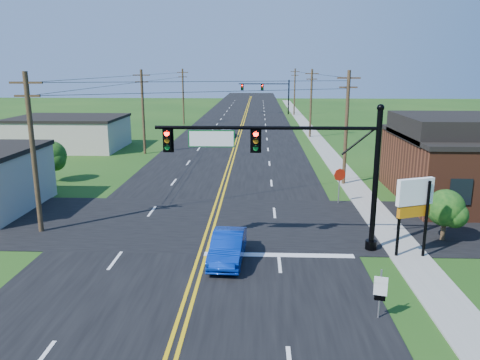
{
  "coord_description": "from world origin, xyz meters",
  "views": [
    {
      "loc": [
        2.96,
        -14.94,
        9.19
      ],
      "look_at": [
        1.94,
        10.0,
        3.17
      ],
      "focal_mm": 35.0,
      "sensor_mm": 36.0,
      "label": 1
    }
  ],
  "objects_px": {
    "signal_mast_far": "(267,91)",
    "signal_mast_main": "(286,159)",
    "blue_car": "(228,248)",
    "stop_sign": "(340,178)",
    "route_sign": "(380,291)"
  },
  "relations": [
    {
      "from": "route_sign",
      "to": "signal_mast_main",
      "type": "bearing_deg",
      "value": 128.78
    },
    {
      "from": "signal_mast_main",
      "to": "signal_mast_far",
      "type": "bearing_deg",
      "value": 89.92
    },
    {
      "from": "signal_mast_far",
      "to": "signal_mast_main",
      "type": "bearing_deg",
      "value": -90.08
    },
    {
      "from": "signal_mast_main",
      "to": "stop_sign",
      "type": "distance_m",
      "value": 9.86
    },
    {
      "from": "stop_sign",
      "to": "signal_mast_far",
      "type": "bearing_deg",
      "value": 72.74
    },
    {
      "from": "signal_mast_main",
      "to": "blue_car",
      "type": "distance_m",
      "value": 5.25
    },
    {
      "from": "signal_mast_far",
      "to": "route_sign",
      "type": "relative_size",
      "value": 5.55
    },
    {
      "from": "signal_mast_far",
      "to": "blue_car",
      "type": "distance_m",
      "value": 73.94
    },
    {
      "from": "signal_mast_far",
      "to": "blue_car",
      "type": "height_order",
      "value": "signal_mast_far"
    },
    {
      "from": "blue_car",
      "to": "route_sign",
      "type": "bearing_deg",
      "value": -37.3
    },
    {
      "from": "route_sign",
      "to": "stop_sign",
      "type": "relative_size",
      "value": 0.79
    },
    {
      "from": "route_sign",
      "to": "blue_car",
      "type": "bearing_deg",
      "value": 153.72
    },
    {
      "from": "signal_mast_far",
      "to": "stop_sign",
      "type": "bearing_deg",
      "value": -86.34
    },
    {
      "from": "signal_mast_main",
      "to": "signal_mast_far",
      "type": "xyz_separation_m",
      "value": [
        0.1,
        72.0,
        -0.2
      ]
    },
    {
      "from": "signal_mast_far",
      "to": "stop_sign",
      "type": "xyz_separation_m",
      "value": [
        4.06,
        -63.57,
        -2.75
      ]
    }
  ]
}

